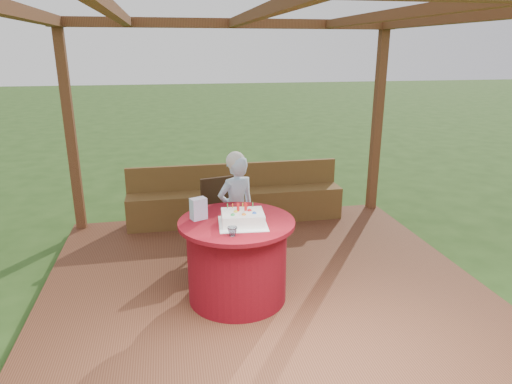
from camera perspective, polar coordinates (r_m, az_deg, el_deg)
ground at (r=5.06m, az=0.56°, el=-11.71°), size 60.00×60.00×0.00m
deck at (r=5.03m, az=0.56°, el=-11.11°), size 4.50×4.00×0.12m
pergola at (r=4.42m, az=0.65°, el=16.68°), size 4.50×4.00×2.72m
bench at (r=6.46m, az=-2.51°, el=-1.35°), size 3.00×0.42×0.80m
table at (r=4.45m, az=-2.38°, el=-8.38°), size 1.10×1.10×0.81m
chair at (r=5.51m, az=-4.36°, el=-2.38°), size 0.51×0.51×0.87m
elderly_woman at (r=5.11m, az=-2.49°, el=-1.93°), size 0.53×0.44×1.29m
birthday_cake at (r=4.19m, az=-1.68°, el=-3.26°), size 0.47×0.47×0.19m
gift_bag at (r=4.32m, az=-7.20°, el=-2.09°), size 0.17×0.14×0.21m
drinking_glass at (r=3.94m, az=-2.97°, el=-4.95°), size 0.10×0.10×0.08m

